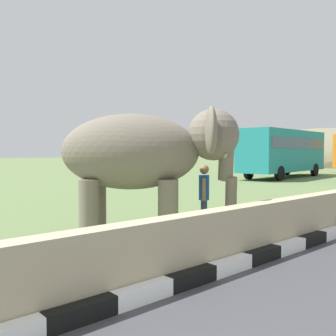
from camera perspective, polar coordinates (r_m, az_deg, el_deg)
name	(u,v)px	position (r m, az deg, el deg)	size (l,w,h in m)	color
striped_curb	(43,326)	(4.55, -18.42, -21.69)	(16.20, 0.20, 0.24)	white
barrier_parapet	(182,248)	(5.91, 2.13, -11.92)	(28.00, 0.36, 1.00)	tan
elephant	(147,154)	(8.51, -3.26, 2.13)	(3.88, 3.78, 2.93)	#72685C
person_handler	(204,195)	(9.15, 5.47, -4.05)	(0.54, 0.49, 1.66)	navy
bus_teal	(284,150)	(29.49, 17.08, 2.66)	(10.13, 3.66, 3.50)	teal
hill_east	(327,164)	(63.02, 22.92, 0.57)	(33.96, 27.17, 10.89)	#767055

